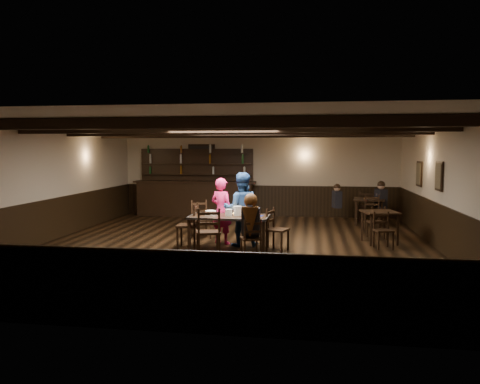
# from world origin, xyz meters

# --- Properties ---
(ground) EXTENTS (10.00, 10.00, 0.00)m
(ground) POSITION_xyz_m (0.00, 0.00, 0.00)
(ground) COLOR black
(ground) RESTS_ON ground
(room_shell) EXTENTS (9.02, 10.02, 2.71)m
(room_shell) POSITION_xyz_m (0.01, 0.04, 1.75)
(room_shell) COLOR #B9AE99
(room_shell) RESTS_ON ground
(dining_table) EXTENTS (1.73, 0.89, 0.75)m
(dining_table) POSITION_xyz_m (-0.04, -0.35, 0.68)
(dining_table) COLOR black
(dining_table) RESTS_ON ground
(chair_near_left) EXTENTS (0.59, 0.57, 1.02)m
(chair_near_left) POSITION_xyz_m (-0.33, -1.16, 0.59)
(chair_near_left) COLOR black
(chair_near_left) RESTS_ON ground
(chair_near_right) EXTENTS (0.48, 0.47, 0.81)m
(chair_near_right) POSITION_xyz_m (0.55, -1.15, 0.47)
(chair_near_right) COLOR black
(chair_near_right) RESTS_ON ground
(chair_end_left) EXTENTS (0.47, 0.49, 1.00)m
(chair_end_left) POSITION_xyz_m (-0.91, -0.26, 0.58)
(chair_end_left) COLOR black
(chair_end_left) RESTS_ON ground
(chair_end_right) EXTENTS (0.53, 0.54, 0.92)m
(chair_end_right) POSITION_xyz_m (0.93, -0.26, 0.54)
(chair_end_right) COLOR black
(chair_end_right) RESTS_ON ground
(chair_far_pushed) EXTENTS (0.58, 0.57, 0.93)m
(chair_far_pushed) POSITION_xyz_m (-1.00, 0.93, 0.54)
(chair_far_pushed) COLOR black
(chair_far_pushed) RESTS_ON ground
(woman_pink) EXTENTS (0.66, 0.56, 1.53)m
(woman_pink) POSITION_xyz_m (-0.34, 0.30, 0.76)
(woman_pink) COLOR #F51785
(woman_pink) RESTS_ON ground
(man_blue) EXTENTS (0.91, 0.76, 1.67)m
(man_blue) POSITION_xyz_m (0.15, 0.12, 0.83)
(man_blue) COLOR navy
(man_blue) RESTS_ON ground
(seated_person) EXTENTS (0.36, 0.54, 0.88)m
(seated_person) POSITION_xyz_m (0.52, -1.10, 0.86)
(seated_person) COLOR black
(seated_person) RESTS_ON ground
(cake) EXTENTS (0.30, 0.30, 0.09)m
(cake) POSITION_xyz_m (-0.47, -0.28, 0.79)
(cake) COLOR white
(cake) RESTS_ON dining_table
(plate_stack_a) EXTENTS (0.15, 0.15, 0.14)m
(plate_stack_a) POSITION_xyz_m (-0.05, -0.38, 0.82)
(plate_stack_a) COLOR white
(plate_stack_a) RESTS_ON dining_table
(plate_stack_b) EXTENTS (0.17, 0.17, 0.20)m
(plate_stack_b) POSITION_xyz_m (0.13, -0.29, 0.85)
(plate_stack_b) COLOR white
(plate_stack_b) RESTS_ON dining_table
(tea_light) EXTENTS (0.05, 0.05, 0.06)m
(tea_light) POSITION_xyz_m (0.04, -0.25, 0.78)
(tea_light) COLOR #A5A8AD
(tea_light) RESTS_ON dining_table
(salt_shaker) EXTENTS (0.04, 0.04, 0.10)m
(salt_shaker) POSITION_xyz_m (0.34, -0.49, 0.80)
(salt_shaker) COLOR silver
(salt_shaker) RESTS_ON dining_table
(pepper_shaker) EXTENTS (0.03, 0.03, 0.08)m
(pepper_shaker) POSITION_xyz_m (0.41, -0.44, 0.79)
(pepper_shaker) COLOR #A5A8AD
(pepper_shaker) RESTS_ON dining_table
(drink_glass) EXTENTS (0.06, 0.06, 0.10)m
(drink_glass) POSITION_xyz_m (0.29, -0.27, 0.80)
(drink_glass) COLOR silver
(drink_glass) RESTS_ON dining_table
(menu_red) EXTENTS (0.29, 0.22, 0.00)m
(menu_red) POSITION_xyz_m (0.46, -0.43, 0.75)
(menu_red) COLOR maroon
(menu_red) RESTS_ON dining_table
(menu_blue) EXTENTS (0.34, 0.26, 0.00)m
(menu_blue) POSITION_xyz_m (0.53, -0.28, 0.75)
(menu_blue) COLOR #101654
(menu_blue) RESTS_ON dining_table
(bar_counter) EXTENTS (3.98, 0.70, 2.20)m
(bar_counter) POSITION_xyz_m (-2.06, 4.72, 0.73)
(bar_counter) COLOR black
(bar_counter) RESTS_ON ground
(back_table_a) EXTENTS (0.90, 0.90, 0.75)m
(back_table_a) POSITION_xyz_m (3.29, 0.90, 0.64)
(back_table_a) COLOR black
(back_table_a) RESTS_ON ground
(back_table_b) EXTENTS (0.96, 0.96, 0.75)m
(back_table_b) POSITION_xyz_m (3.38, 3.71, 0.65)
(back_table_b) COLOR black
(back_table_b) RESTS_ON ground
(bg_patron_left) EXTENTS (0.29, 0.38, 0.71)m
(bg_patron_left) POSITION_xyz_m (2.47, 3.70, 0.82)
(bg_patron_left) COLOR black
(bg_patron_left) RESTS_ON ground
(bg_patron_right) EXTENTS (0.34, 0.44, 0.79)m
(bg_patron_right) POSITION_xyz_m (3.74, 3.83, 0.86)
(bg_patron_right) COLOR black
(bg_patron_right) RESTS_ON ground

